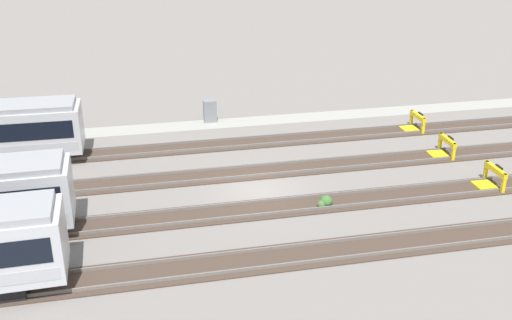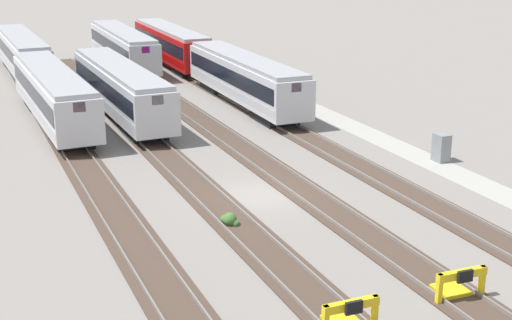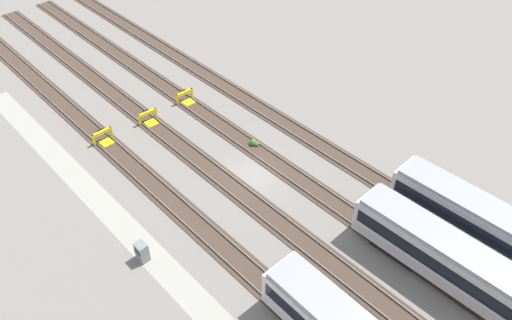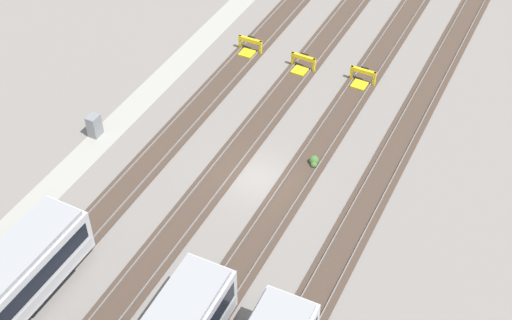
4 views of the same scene
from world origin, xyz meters
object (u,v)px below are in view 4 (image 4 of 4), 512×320
Objects in this scene: bumper_stop_nearest_track at (249,47)px; weed_clump at (314,161)px; bumper_stop_middle_track at (362,78)px; electrical_cabinet at (94,126)px; bumper_stop_near_inner_track at (302,64)px.

weed_clump is (9.64, 9.67, -0.27)m from bumper_stop_nearest_track.
bumper_stop_nearest_track is 9.36m from bumper_stop_middle_track.
bumper_stop_nearest_track is at bearing 160.51° from electrical_cabinet.
bumper_stop_nearest_track is 1.25× the size of electrical_cabinet.
bumper_stop_middle_track reaches higher than weed_clump.
electrical_cabinet is at bearing -35.51° from bumper_stop_near_inner_track.
electrical_cabinet reaches higher than bumper_stop_nearest_track.
bumper_stop_near_inner_track is 1.26× the size of electrical_cabinet.
bumper_stop_near_inner_track reaches higher than weed_clump.
bumper_stop_middle_track is at bearing 90.21° from bumper_stop_nearest_track.
bumper_stop_near_inner_track is 2.18× the size of weed_clump.
bumper_stop_middle_track is (-0.35, 4.69, 0.00)m from bumper_stop_near_inner_track.
bumper_stop_near_inner_track is 16.34m from electrical_cabinet.
bumper_stop_nearest_track is 1.00× the size of bumper_stop_near_inner_track.
bumper_stop_near_inner_track is 4.70m from bumper_stop_middle_track.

